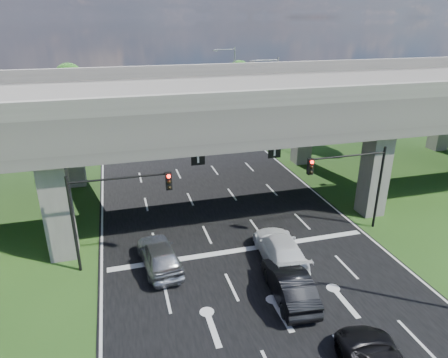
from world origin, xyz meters
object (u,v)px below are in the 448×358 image
streetlight_far (273,96)px  streetlight_beyond (232,77)px  signal_left (111,203)px  car_silver (159,255)px  car_white (280,249)px  car_dark (290,284)px  signal_right (354,176)px

streetlight_far → streetlight_beyond: same height
signal_left → car_silver: 4.20m
car_white → streetlight_beyond: bearing=-96.4°
streetlight_beyond → car_silver: bearing=-112.7°
streetlight_beyond → signal_left: bearing=-116.4°
signal_left → car_dark: signal_left is taller
signal_left → streetlight_far: streetlight_far is taller
streetlight_beyond → car_silver: 40.42m
streetlight_beyond → car_white: size_ratio=1.74×
streetlight_far → signal_right: bearing=-96.5°
signal_left → streetlight_far: (17.92, 20.06, 1.66)m
signal_right → car_dark: size_ratio=1.19×
streetlight_beyond → car_dark: bearing=-102.4°
streetlight_far → car_silver: bearing=-126.4°
car_silver → car_dark: size_ratio=1.00×
streetlight_beyond → car_dark: size_ratio=1.98×
signal_right → signal_left: same height
car_silver → signal_right: bearing=177.8°
streetlight_beyond → signal_right: bearing=-93.6°
car_white → streetlight_far: bearing=-104.6°
car_silver → car_white: car_silver is taller
signal_right → car_dark: 9.48m
signal_left → signal_right: bearing=0.0°
streetlight_beyond → car_dark: streetlight_beyond is taller
streetlight_beyond → car_silver: size_ratio=1.98×
streetlight_far → car_white: (-8.30, -22.27, -4.98)m
streetlight_far → car_dark: size_ratio=1.98×
signal_right → streetlight_beyond: (2.27, 36.06, 1.66)m
streetlight_beyond → car_dark: (-9.19, -41.63, -4.99)m
car_silver → car_dark: car_silver is taller
signal_right → car_dark: bearing=-141.2°
streetlight_far → car_white: size_ratio=1.74×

